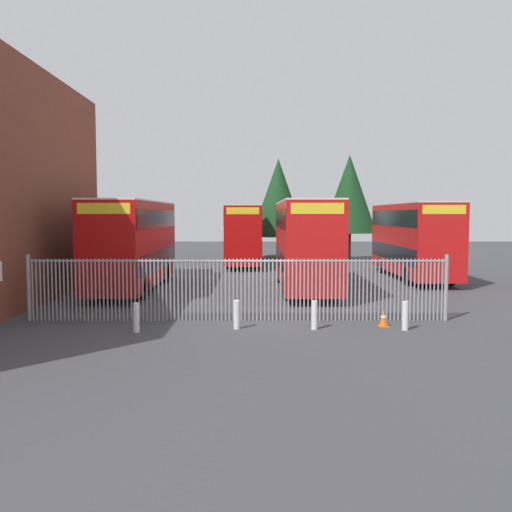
{
  "coord_description": "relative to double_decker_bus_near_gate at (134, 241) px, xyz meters",
  "views": [
    {
      "loc": [
        0.0,
        -19.47,
        3.75
      ],
      "look_at": [
        0.0,
        4.0,
        2.0
      ],
      "focal_mm": 38.96,
      "sensor_mm": 36.0,
      "label": 1
    }
  ],
  "objects": [
    {
      "name": "bollard_near_left",
      "position": [
        2.26,
        -10.1,
        -1.95
      ],
      "size": [
        0.2,
        0.2,
        0.95
      ],
      "primitive_type": "cylinder",
      "color": "silver",
      "rests_on": "ground"
    },
    {
      "name": "palisade_fence",
      "position": [
        5.43,
        -8.13,
        -1.24
      ],
      "size": [
        14.91,
        0.14,
        2.35
      ],
      "color": "gray",
      "rests_on": "ground"
    },
    {
      "name": "traffic_cone_by_gate",
      "position": [
        10.36,
        -9.24,
        -2.13
      ],
      "size": [
        0.34,
        0.34,
        0.59
      ],
      "color": "orange",
      "rests_on": "ground"
    },
    {
      "name": "tree_tall_back",
      "position": [
        13.72,
        17.98,
        3.0
      ],
      "size": [
        4.45,
        4.45,
        8.62
      ],
      "color": "#4C3823",
      "rests_on": "ground"
    },
    {
      "name": "tree_short_side",
      "position": [
        8.04,
        21.23,
        2.81
      ],
      "size": [
        4.76,
        4.76,
        8.64
      ],
      "color": "#4C3823",
      "rests_on": "ground"
    },
    {
      "name": "bollard_far_right",
      "position": [
        10.94,
        -9.78,
        -1.95
      ],
      "size": [
        0.2,
        0.2,
        0.95
      ],
      "primitive_type": "cylinder",
      "color": "silver",
      "rests_on": "ground"
    },
    {
      "name": "double_decker_bus_near_gate",
      "position": [
        0.0,
        0.0,
        0.0
      ],
      "size": [
        2.54,
        10.81,
        4.42
      ],
      "color": "#B70C0C",
      "rests_on": "ground"
    },
    {
      "name": "double_decker_bus_behind_fence_right",
      "position": [
        15.29,
        4.98,
        0.0
      ],
      "size": [
        2.54,
        10.81,
        4.42
      ],
      "color": "red",
      "rests_on": "ground"
    },
    {
      "name": "ground_plane",
      "position": [
        6.09,
        -0.13,
        -2.42
      ],
      "size": [
        100.0,
        100.0,
        0.0
      ],
      "primitive_type": "plane",
      "color": "#3D3D42"
    },
    {
      "name": "double_decker_bus_far_back",
      "position": [
        5.23,
        13.77,
        0.0
      ],
      "size": [
        2.54,
        10.81,
        4.42
      ],
      "color": "#B70C0C",
      "rests_on": "ground"
    },
    {
      "name": "double_decker_bus_behind_fence_left",
      "position": [
        8.54,
        -0.04,
        0.0
      ],
      "size": [
        2.54,
        10.81,
        4.42
      ],
      "color": "red",
      "rests_on": "ground"
    },
    {
      "name": "bollard_center_front",
      "position": [
        5.45,
        -9.58,
        -1.95
      ],
      "size": [
        0.2,
        0.2,
        0.95
      ],
      "primitive_type": "cylinder",
      "color": "silver",
      "rests_on": "ground"
    },
    {
      "name": "bollard_near_right",
      "position": [
        8.0,
        -9.65,
        -1.95
      ],
      "size": [
        0.2,
        0.2,
        0.95
      ],
      "primitive_type": "cylinder",
      "color": "silver",
      "rests_on": "ground"
    }
  ]
}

